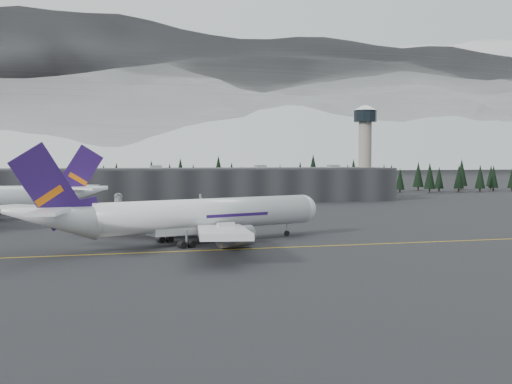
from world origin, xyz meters
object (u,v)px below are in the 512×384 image
object	(u,v)px
control_tower	(365,141)
jet_main	(182,216)
terminal	(183,185)
gse_vehicle_b	(201,204)
gse_vehicle_a	(118,207)

from	to	relation	value
control_tower	jet_main	world-z (taller)	control_tower
terminal	control_tower	distance (m)	76.98
control_tower	gse_vehicle_b	world-z (taller)	control_tower
jet_main	gse_vehicle_b	xyz separation A→B (m)	(21.14, 97.47, -4.64)
gse_vehicle_b	terminal	bearing A→B (deg)	-165.85
jet_main	gse_vehicle_b	size ratio (longest dim) A/B	15.36
control_tower	gse_vehicle_a	bearing A→B (deg)	-161.90
terminal	gse_vehicle_a	world-z (taller)	terminal
gse_vehicle_a	gse_vehicle_b	size ratio (longest dim) A/B	1.28
jet_main	gse_vehicle_a	world-z (taller)	jet_main
control_tower	gse_vehicle_b	size ratio (longest dim) A/B	9.26
gse_vehicle_a	control_tower	bearing A→B (deg)	6.79
terminal	control_tower	xyz separation A→B (m)	(75.00, 3.00, 17.11)
gse_vehicle_a	jet_main	bearing A→B (deg)	-96.62
jet_main	gse_vehicle_a	bearing A→B (deg)	75.86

